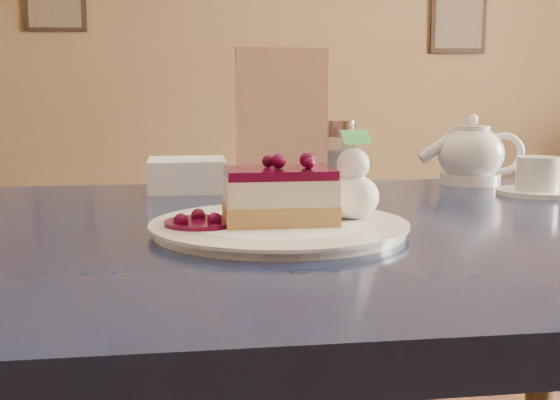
{
  "coord_description": "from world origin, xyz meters",
  "views": [
    {
      "loc": [
        0.24,
        -0.92,
        0.99
      ],
      "look_at": [
        0.25,
        -0.16,
        0.87
      ],
      "focal_mm": 45.0,
      "sensor_mm": 36.0,
      "label": 1
    }
  ],
  "objects_px": {
    "tea_set": "(483,160)",
    "main_table": "(273,289)",
    "cheesecake_slice": "(279,196)",
    "dessert_plate": "(279,227)"
  },
  "relations": [
    {
      "from": "cheesecake_slice",
      "to": "tea_set",
      "type": "bearing_deg",
      "value": 41.37
    },
    {
      "from": "main_table",
      "to": "tea_set",
      "type": "height_order",
      "value": "tea_set"
    },
    {
      "from": "dessert_plate",
      "to": "tea_set",
      "type": "bearing_deg",
      "value": 48.79
    },
    {
      "from": "main_table",
      "to": "cheesecake_slice",
      "type": "relative_size",
      "value": 9.95
    },
    {
      "from": "tea_set",
      "to": "main_table",
      "type": "bearing_deg",
      "value": -135.63
    },
    {
      "from": "main_table",
      "to": "dessert_plate",
      "type": "distance_m",
      "value": 0.11
    },
    {
      "from": "cheesecake_slice",
      "to": "main_table",
      "type": "bearing_deg",
      "value": 90.0
    },
    {
      "from": "cheesecake_slice",
      "to": "tea_set",
      "type": "distance_m",
      "value": 0.57
    },
    {
      "from": "main_table",
      "to": "dessert_plate",
      "type": "height_order",
      "value": "dessert_plate"
    },
    {
      "from": "dessert_plate",
      "to": "tea_set",
      "type": "distance_m",
      "value": 0.57
    }
  ]
}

